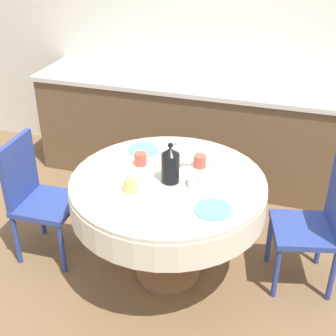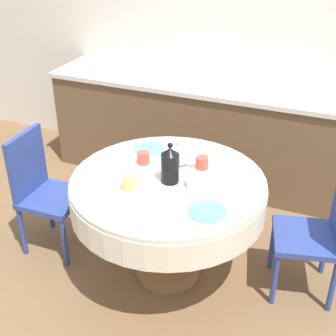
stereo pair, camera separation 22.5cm
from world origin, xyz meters
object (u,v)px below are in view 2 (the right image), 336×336
coffee_carafe (170,165)px  chair_right (43,187)px  chair_left (320,229)px  teapot (178,155)px

coffee_carafe → chair_right: bearing=-179.6°
chair_left → coffee_carafe: size_ratio=3.38×
coffee_carafe → chair_left: bearing=15.1°
chair_left → teapot: (-0.94, -0.05, 0.36)m
coffee_carafe → teapot: 0.20m
chair_left → coffee_carafe: bearing=91.5°
chair_right → teapot: (0.96, 0.21, 0.36)m
coffee_carafe → teapot: coffee_carafe is taller
chair_left → chair_right: size_ratio=1.00×
coffee_carafe → teapot: bearing=97.0°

